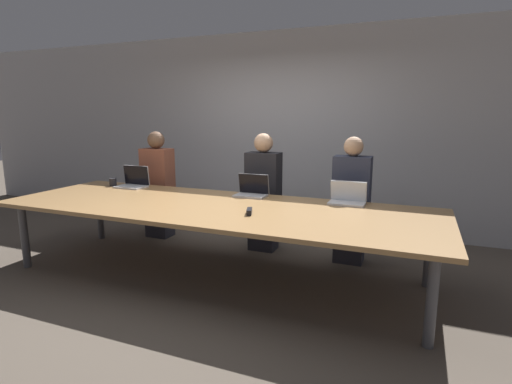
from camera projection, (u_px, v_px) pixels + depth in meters
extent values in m
plane|color=brown|center=(215.00, 276.00, 4.13)|extent=(24.00, 24.00, 0.00)
cube|color=#ADADB2|center=(282.00, 131.00, 5.80)|extent=(12.00, 0.06, 2.80)
cube|color=#9E7547|center=(214.00, 207.00, 3.99)|extent=(4.41, 1.47, 0.04)
cylinder|color=#4C4C51|center=(24.00, 236.00, 4.31)|extent=(0.08, 0.08, 0.71)
cylinder|color=#4C4C51|center=(432.00, 301.00, 2.81)|extent=(0.08, 0.08, 0.71)
cylinder|color=#4C4C51|center=(100.00, 213.00, 5.32)|extent=(0.08, 0.08, 0.71)
cylinder|color=#4C4C51|center=(429.00, 251.00, 3.82)|extent=(0.08, 0.08, 0.71)
cube|color=#B7B7BC|center=(250.00, 196.00, 4.41)|extent=(0.35, 0.22, 0.02)
cube|color=#B7B7BC|center=(254.00, 184.00, 4.48)|extent=(0.36, 0.05, 0.22)
cube|color=black|center=(254.00, 184.00, 4.47)|extent=(0.35, 0.05, 0.22)
cube|color=#2D2D38|center=(263.00, 231.00, 4.92)|extent=(0.32, 0.24, 0.45)
cube|color=#232328|center=(263.00, 184.00, 4.80)|extent=(0.40, 0.24, 0.75)
sphere|color=tan|center=(264.00, 143.00, 4.71)|extent=(0.23, 0.23, 0.23)
cube|color=silver|center=(131.00, 187.00, 4.96)|extent=(0.36, 0.24, 0.02)
cube|color=silver|center=(137.00, 175.00, 5.04)|extent=(0.37, 0.03, 0.24)
cube|color=black|center=(136.00, 175.00, 5.03)|extent=(0.36, 0.03, 0.24)
cube|color=#2D2D38|center=(160.00, 220.00, 5.45)|extent=(0.32, 0.24, 0.45)
cube|color=brown|center=(158.00, 177.00, 5.33)|extent=(0.40, 0.24, 0.75)
sphere|color=brown|center=(156.00, 140.00, 5.24)|extent=(0.22, 0.22, 0.22)
cylinder|color=#232328|center=(113.00, 182.00, 5.06)|extent=(0.09, 0.09, 0.10)
cube|color=silver|center=(347.00, 203.00, 4.03)|extent=(0.36, 0.21, 0.02)
cube|color=silver|center=(349.00, 191.00, 4.09)|extent=(0.37, 0.06, 0.21)
cube|color=silver|center=(348.00, 191.00, 4.08)|extent=(0.36, 0.06, 0.21)
cube|color=#2D2D38|center=(349.00, 242.00, 4.50)|extent=(0.32, 0.24, 0.45)
cube|color=#33384C|center=(352.00, 190.00, 4.38)|extent=(0.40, 0.24, 0.75)
sphere|color=tan|center=(354.00, 146.00, 4.29)|extent=(0.21, 0.21, 0.21)
cube|color=black|center=(249.00, 211.00, 3.64)|extent=(0.09, 0.16, 0.05)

